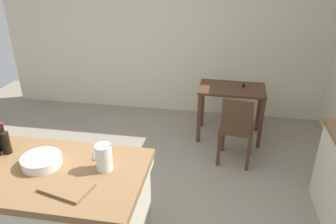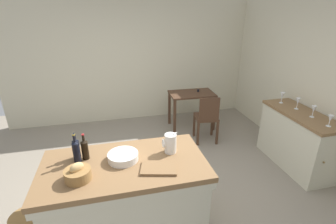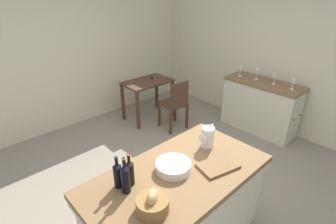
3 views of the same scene
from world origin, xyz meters
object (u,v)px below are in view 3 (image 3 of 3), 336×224
object	(u,v)px
island_table	(178,206)
bread_basket	(153,204)
wine_bottle_amber	(118,175)
writing_desk	(147,87)
wooden_chair	(175,103)
wine_glass_far_left	(293,83)
wine_bottle_green	(125,178)
wine_glass_middle	(257,73)
pitcher	(208,137)
wine_glass_left	(275,77)
side_cabinet	(260,106)
wash_bowl	(173,166)
wine_glass_right	(241,70)
wine_bottle_dark	(130,172)
cutting_board	(218,166)

from	to	relation	value
island_table	bread_basket	distance (m)	0.66
wine_bottle_amber	writing_desk	bearing A→B (deg)	46.72
wooden_chair	wine_bottle_amber	size ratio (longest dim) A/B	3.15
wooden_chair	wine_glass_far_left	bearing A→B (deg)	-53.86
wine_bottle_green	wine_glass_middle	world-z (taller)	wine_bottle_green
island_table	bread_basket	world-z (taller)	bread_basket
pitcher	wine_glass_far_left	bearing A→B (deg)	2.11
island_table	wine_glass_left	size ratio (longest dim) A/B	9.83
side_cabinet	wash_bowl	size ratio (longest dim) A/B	4.10
wooden_chair	wine_glass_right	world-z (taller)	wine_glass_right
wine_bottle_dark	wine_glass_right	size ratio (longest dim) A/B	1.61
wine_bottle_green	wine_glass_left	xyz separation A→B (m)	(3.18, 0.36, 0.01)
writing_desk	pitcher	world-z (taller)	pitcher
wooden_chair	wine_glass_left	distance (m)	1.71
cutting_board	wine_glass_left	bearing A→B (deg)	15.63
side_cabinet	wine_glass_far_left	world-z (taller)	wine_glass_far_left
wooden_chair	wine_glass_far_left	size ratio (longest dim) A/B	5.81
wine_bottle_dark	wine_glass_middle	bearing A→B (deg)	11.41
wash_bowl	cutting_board	distance (m)	0.41
pitcher	wine_glass_left	world-z (taller)	pitcher
island_table	side_cabinet	distance (m)	2.77
side_cabinet	cutting_board	bearing A→B (deg)	-160.85
writing_desk	wine_bottle_amber	world-z (taller)	wine_bottle_amber
wine_glass_middle	wine_glass_right	bearing A→B (deg)	101.45
wine_glass_far_left	wine_glass_left	world-z (taller)	wine_glass_left
island_table	wine_glass_far_left	size ratio (longest dim) A/B	10.66
side_cabinet	pitcher	world-z (taller)	pitcher
wooden_chair	wine_bottle_amber	xyz separation A→B (m)	(-2.08, -1.45, 0.49)
cutting_board	wine_glass_far_left	xyz separation A→B (m)	(2.37, 0.36, 0.12)
island_table	cutting_board	xyz separation A→B (m)	(0.32, -0.19, 0.42)
wine_glass_right	writing_desk	bearing A→B (deg)	131.78
wash_bowl	wine_glass_far_left	size ratio (longest dim) A/B	2.00
island_table	wine_glass_middle	size ratio (longest dim) A/B	9.47
wine_bottle_amber	wine_glass_far_left	xyz separation A→B (m)	(3.17, -0.04, 0.02)
wine_glass_middle	wine_glass_right	distance (m)	0.30
side_cabinet	wine_bottle_amber	bearing A→B (deg)	-172.44
wine_glass_left	wine_bottle_amber	bearing A→B (deg)	-175.22
side_cabinet	wooden_chair	bearing A→B (deg)	136.49
writing_desk	wine_glass_left	xyz separation A→B (m)	(1.18, -1.87, 0.39)
island_table	wash_bowl	size ratio (longest dim) A/B	5.33
bread_basket	wine_bottle_amber	world-z (taller)	wine_bottle_amber
side_cabinet	wine_glass_far_left	xyz separation A→B (m)	(0.00, -0.46, 0.56)
side_cabinet	wine_bottle_green	world-z (taller)	wine_bottle_green
wine_bottle_dark	wine_glass_left	size ratio (longest dim) A/B	1.69
wash_bowl	wine_bottle_dark	distance (m)	0.40
pitcher	wine_glass_right	size ratio (longest dim) A/B	1.43
wash_bowl	cutting_board	xyz separation A→B (m)	(0.33, -0.24, -0.03)
cutting_board	wooden_chair	bearing A→B (deg)	55.42
wine_bottle_green	wine_glass_right	distance (m)	3.27
wine_bottle_dark	side_cabinet	bearing A→B (deg)	8.50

